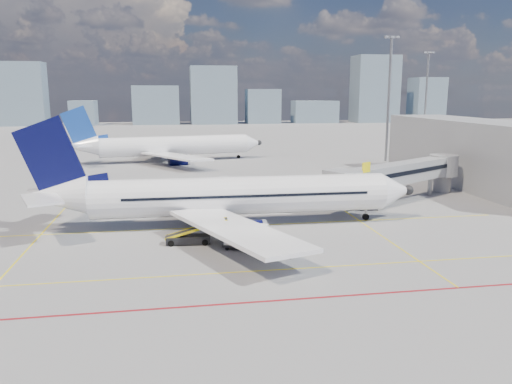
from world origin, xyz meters
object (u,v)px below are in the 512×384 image
main_aircraft (224,197)px  belt_loader (190,237)px  second_aircraft (167,146)px  ramp_worker (283,248)px  cargo_dolly (246,236)px  baggage_tug (278,248)px

main_aircraft → belt_loader: (-3.97, -6.01, -2.59)m
belt_loader → second_aircraft: bearing=96.5°
second_aircraft → ramp_worker: second_aircraft is taller
main_aircraft → cargo_dolly: bearing=-81.6°
second_aircraft → cargo_dolly: bearing=-92.4°
belt_loader → main_aircraft: bearing=60.8°
main_aircraft → ramp_worker: (3.87, -11.45, -2.35)m
baggage_tug → belt_loader: bearing=155.2°
main_aircraft → ramp_worker: main_aircraft is taller
main_aircraft → belt_loader: main_aircraft is taller
second_aircraft → baggage_tug: bearing=-90.6°
belt_loader → cargo_dolly: bearing=-21.2°
second_aircraft → belt_loader: bearing=-97.0°
main_aircraft → cargo_dolly: (1.11, -8.42, -1.97)m
main_aircraft → cargo_dolly: main_aircraft is taller
baggage_tug → main_aircraft: bearing=117.1°
main_aircraft → ramp_worker: bearing=-70.5°
second_aircraft → ramp_worker: size_ratio=23.67×
belt_loader → ramp_worker: belt_loader is taller
ramp_worker → baggage_tug: bearing=53.5°
cargo_dolly → belt_loader: size_ratio=0.75×
main_aircraft → cargo_dolly: 8.72m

